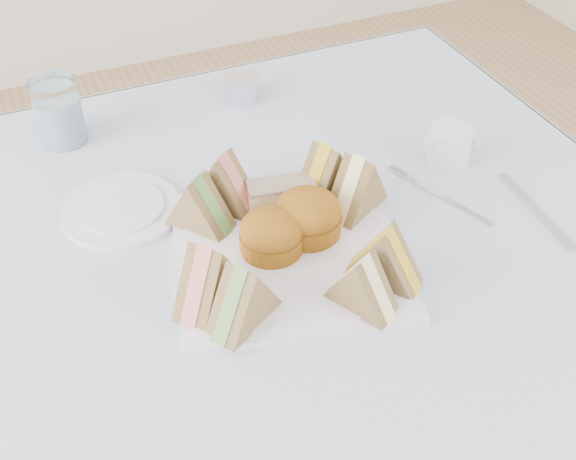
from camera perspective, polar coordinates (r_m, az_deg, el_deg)
name	(u,v)px	position (r m, az deg, el deg)	size (l,w,h in m)	color
table	(305,394)	(1.31, 1.34, -12.84)	(0.90, 0.90, 0.74)	brown
tablecloth	(309,238)	(1.03, 1.66, -0.61)	(1.02, 1.02, 0.01)	silver
serving_plate	(288,254)	(0.99, 0.00, -1.91)	(0.31, 0.31, 0.01)	silver
sandwich_fl_a	(208,274)	(0.90, -6.35, -3.45)	(0.11, 0.05, 0.09)	olive
sandwich_fl_b	(243,294)	(0.87, -3.57, -5.04)	(0.10, 0.05, 0.09)	olive
sandwich_fr_a	(385,254)	(0.93, 7.66, -1.93)	(0.10, 0.05, 0.09)	olive
sandwich_fr_b	(363,281)	(0.90, 5.91, -4.03)	(0.09, 0.04, 0.08)	olive
sandwich_bl_a	(199,202)	(1.01, -7.04, 2.24)	(0.10, 0.05, 0.09)	olive
sandwich_bl_b	(224,181)	(1.04, -5.08, 3.91)	(0.10, 0.05, 0.09)	olive
sandwich_br_a	(357,183)	(1.04, 5.50, 3.71)	(0.10, 0.05, 0.09)	olive
sandwich_br_b	(325,170)	(1.06, 2.94, 4.73)	(0.10, 0.05, 0.09)	olive
scone_left	(271,234)	(0.97, -1.33, -0.30)	(0.09, 0.09, 0.06)	brown
scone_right	(307,215)	(1.00, 1.55, 1.18)	(0.10, 0.10, 0.06)	brown
pastry_slice	(281,195)	(1.05, -0.56, 2.74)	(0.10, 0.04, 0.05)	#D6BD72
side_plate	(122,210)	(1.10, -12.99, 1.56)	(0.17, 0.17, 0.01)	silver
water_glass	(59,111)	(1.25, -17.67, 8.92)	(0.08, 0.08, 0.11)	white
tea_strainer	(242,89)	(1.33, -3.69, 11.03)	(0.07, 0.07, 0.04)	silver
knife	(536,210)	(1.13, 18.99, 1.51)	(0.01, 0.19, 0.00)	silver
fork	(448,200)	(1.12, 12.50, 2.31)	(0.01, 0.16, 0.00)	silver
creamer_jug	(450,146)	(1.18, 12.64, 6.53)	(0.07, 0.07, 0.06)	silver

